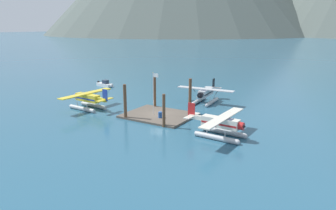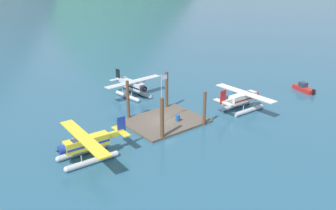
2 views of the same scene
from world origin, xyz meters
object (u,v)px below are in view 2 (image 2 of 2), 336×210
Objects in this scene: seaplane_cream_stbd_aft at (243,100)px; boat_red_open_se at (303,88)px; flagpole at (162,93)px; seaplane_yellow_port_aft at (87,146)px; fuel_drum at (178,118)px; seaplane_silver_bow_right at (133,87)px.

seaplane_cream_stbd_aft reaches higher than boat_red_open_se.
flagpole is 0.62× the size of seaplane_yellow_port_aft.
seaplane_yellow_port_aft is at bearing 177.16° from boat_red_open_se.
seaplane_yellow_port_aft is 2.23× the size of boat_red_open_se.
boat_red_open_se is at bearing -2.84° from seaplane_yellow_port_aft.
fuel_drum is (1.78, -1.05, -3.59)m from flagpole.
boat_red_open_se is (39.54, -1.96, -1.09)m from seaplane_yellow_port_aft.
flagpole is 13.02m from seaplane_cream_stbd_aft.
seaplane_cream_stbd_aft and seaplane_yellow_port_aft have the same top height.
seaplane_silver_bow_right is at bearing 146.73° from boat_red_open_se.
seaplane_yellow_port_aft is at bearing -137.13° from seaplane_silver_bow_right.
seaplane_cream_stbd_aft and seaplane_silver_bow_right have the same top height.
seaplane_cream_stbd_aft is 17.69m from seaplane_silver_bow_right.
seaplane_yellow_port_aft is at bearing -175.08° from fuel_drum.
seaplane_cream_stbd_aft is at bearing -2.76° from seaplane_yellow_port_aft.
flagpole reaches higher than seaplane_cream_stbd_aft.
seaplane_silver_bow_right is at bearing 120.68° from seaplane_cream_stbd_aft.
seaplane_cream_stbd_aft is 15.43m from boat_red_open_se.
seaplane_cream_stbd_aft is 1.00× the size of seaplane_yellow_port_aft.
fuel_drum is 0.08× the size of seaplane_yellow_port_aft.
fuel_drum is 12.98m from seaplane_silver_bow_right.
fuel_drum is at bearing -30.52° from flagpole.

